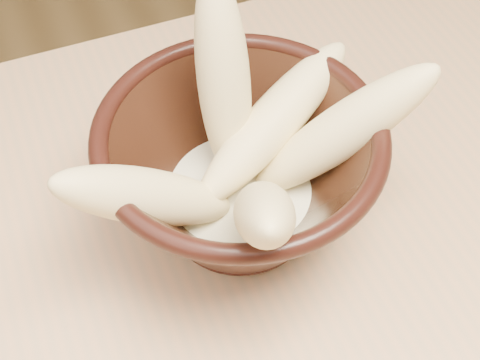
% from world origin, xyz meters
% --- Properties ---
extents(bowl, '(0.20, 0.20, 0.11)m').
position_xyz_m(bowl, '(-0.14, 0.15, 0.81)').
color(bowl, black).
rests_on(bowl, table).
extents(milk_puddle, '(0.11, 0.11, 0.02)m').
position_xyz_m(milk_puddle, '(-0.14, 0.15, 0.79)').
color(milk_puddle, beige).
rests_on(milk_puddle, bowl).
extents(banana_upright, '(0.05, 0.09, 0.16)m').
position_xyz_m(banana_upright, '(-0.13, 0.19, 0.86)').
color(banana_upright, '#EED38C').
rests_on(banana_upright, bowl).
extents(banana_left, '(0.13, 0.05, 0.12)m').
position_xyz_m(banana_left, '(-0.21, 0.13, 0.83)').
color(banana_left, '#EED38C').
rests_on(banana_left, bowl).
extents(banana_right, '(0.14, 0.07, 0.13)m').
position_xyz_m(banana_right, '(-0.07, 0.13, 0.84)').
color(banana_right, '#EED38C').
rests_on(banana_right, bowl).
extents(banana_across, '(0.16, 0.10, 0.08)m').
position_xyz_m(banana_across, '(-0.11, 0.17, 0.83)').
color(banana_across, '#EED38C').
rests_on(banana_across, bowl).
extents(banana_front, '(0.08, 0.14, 0.14)m').
position_xyz_m(banana_front, '(-0.15, 0.09, 0.85)').
color(banana_front, '#EED38C').
rests_on(banana_front, bowl).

